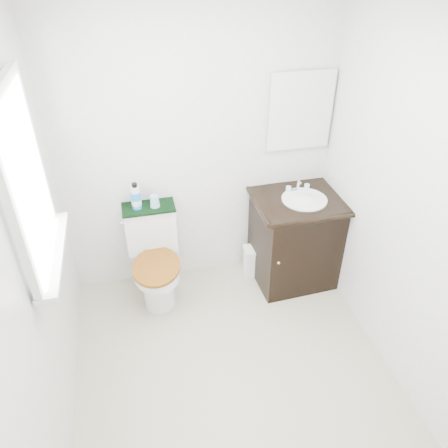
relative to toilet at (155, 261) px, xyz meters
name	(u,v)px	position (x,y,z in m)	size (l,w,h in m)	color
floor	(234,373)	(0.44, -0.97, -0.35)	(2.40, 2.40, 0.00)	#B4AE91
wall_back	(198,149)	(0.44, 0.23, 0.85)	(2.40, 2.40, 0.00)	silver
wall_front	(327,439)	(0.44, -2.17, 0.85)	(2.40, 2.40, 0.00)	silver
wall_left	(29,265)	(-0.66, -0.97, 0.85)	(2.40, 2.40, 0.00)	silver
wall_right	(412,212)	(1.54, -0.97, 0.85)	(2.40, 2.40, 0.00)	silver
window	(25,181)	(-0.63, -0.72, 1.20)	(0.02, 0.70, 0.90)	white
mirror	(301,111)	(1.25, 0.21, 1.10)	(0.50, 0.02, 0.60)	silver
toilet	(155,261)	(0.00, 0.00, 0.00)	(0.43, 0.65, 0.79)	white
vanity	(295,237)	(1.20, -0.07, 0.09)	(0.73, 0.63, 0.92)	black
trash_bin	(255,261)	(0.89, 0.05, -0.20)	(0.20, 0.17, 0.28)	white
towel	(148,207)	(0.00, 0.12, 0.45)	(0.42, 0.22, 0.02)	black
mouthwash_bottle	(136,197)	(-0.09, 0.12, 0.56)	(0.08, 0.08, 0.22)	blue
cup	(155,201)	(0.05, 0.11, 0.51)	(0.08, 0.08, 0.10)	#82BDD4
soap_bar	(294,190)	(1.20, 0.06, 0.48)	(0.07, 0.05, 0.02)	teal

